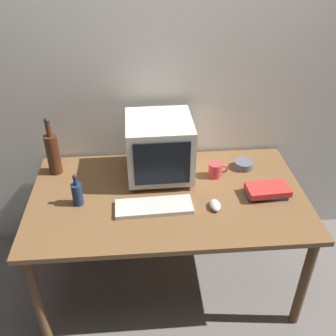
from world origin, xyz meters
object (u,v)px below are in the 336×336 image
object	(u,v)px
keyboard	(154,207)
bottle_tall	(53,153)
bottle_short	(77,193)
cd_spindle	(244,164)
computer_mouse	(215,205)
mug	(215,170)
crt_monitor	(159,147)
book_stack	(267,191)

from	to	relation	value
keyboard	bottle_tall	distance (m)	0.72
bottle_short	keyboard	bearing A→B (deg)	-10.35
keyboard	bottle_tall	size ratio (longest dim) A/B	1.13
bottle_tall	cd_spindle	distance (m)	1.18
computer_mouse	bottle_tall	size ratio (longest dim) A/B	0.27
keyboard	mug	size ratio (longest dim) A/B	3.50
keyboard	bottle_short	distance (m)	0.43
computer_mouse	mug	distance (m)	0.31
crt_monitor	cd_spindle	bearing A→B (deg)	3.72
bottle_tall	mug	world-z (taller)	bottle_tall
computer_mouse	bottle_short	world-z (taller)	bottle_short
bottle_short	computer_mouse	bearing A→B (deg)	-7.31
crt_monitor	mug	world-z (taller)	crt_monitor
computer_mouse	cd_spindle	xyz separation A→B (m)	(0.25, 0.38, 0.00)
bottle_tall	book_stack	world-z (taller)	bottle_tall
keyboard	bottle_tall	xyz separation A→B (m)	(-0.59, 0.40, 0.13)
crt_monitor	keyboard	size ratio (longest dim) A/B	0.94
computer_mouse	book_stack	bearing A→B (deg)	14.23
computer_mouse	bottle_short	xyz separation A→B (m)	(-0.75, 0.10, 0.05)
keyboard	cd_spindle	size ratio (longest dim) A/B	3.50
keyboard	cd_spindle	xyz separation A→B (m)	(0.58, 0.36, 0.01)
bottle_short	mug	bearing A→B (deg)	14.30
mug	book_stack	bearing A→B (deg)	-39.43
crt_monitor	mug	size ratio (longest dim) A/B	3.28
crt_monitor	cd_spindle	size ratio (longest dim) A/B	3.28
computer_mouse	bottle_tall	bearing A→B (deg)	153.92
cd_spindle	book_stack	bearing A→B (deg)	-78.11
computer_mouse	cd_spindle	world-z (taller)	cd_spindle
computer_mouse	book_stack	distance (m)	0.33
bottle_tall	crt_monitor	bearing A→B (deg)	-6.88
bottle_short	mug	xyz separation A→B (m)	(0.80, 0.20, -0.03)
crt_monitor	bottle_tall	size ratio (longest dim) A/B	1.06
crt_monitor	computer_mouse	bearing A→B (deg)	-50.88
mug	cd_spindle	size ratio (longest dim) A/B	1.00
crt_monitor	cd_spindle	xyz separation A→B (m)	(0.53, 0.03, -0.17)
keyboard	bottle_short	world-z (taller)	bottle_short
keyboard	bottle_short	bearing A→B (deg)	167.49
crt_monitor	cd_spindle	distance (m)	0.56
bottle_tall	cd_spindle	world-z (taller)	bottle_tall
bottle_short	book_stack	size ratio (longest dim) A/B	0.79
computer_mouse	book_stack	xyz separation A→B (m)	(0.31, 0.09, 0.01)
crt_monitor	book_stack	bearing A→B (deg)	-23.44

